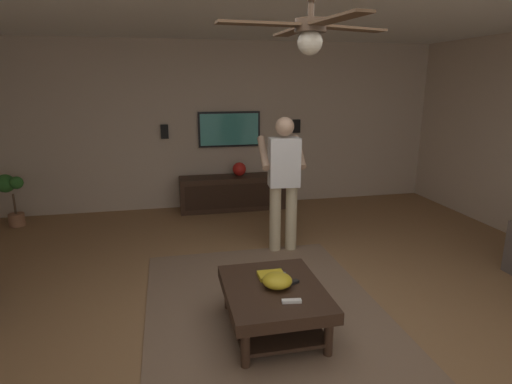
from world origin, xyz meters
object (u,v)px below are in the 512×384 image
Objects in this scene: remote_white at (292,301)px; wall_speaker_right at (165,132)px; person_standing at (284,177)px; ceiling_fan at (310,31)px; bowl at (277,281)px; book at (271,275)px; tv at (229,129)px; wall_speaker_left at (296,126)px; remote_black at (291,283)px; coffee_table at (274,298)px; vase_round at (239,169)px; remote_grey at (279,276)px; potted_plant_short at (10,193)px; media_console at (233,193)px.

remote_white is 0.68× the size of wall_speaker_right.
person_standing is 1.36× the size of ceiling_fan.
book is at bearing 1.90° from bowl.
tv is 4.10× the size of bowl.
wall_speaker_left is at bearing -19.50° from bowl.
remote_black is at bearing -165.59° from wall_speaker_right.
bowl is (-1.69, 0.53, -0.48)m from person_standing.
remote_white is 1.93m from ceiling_fan.
wall_speaker_right reaches higher than remote_white.
vase_round is at bearing -5.45° from coffee_table.
wall_speaker_right reaches higher than remote_grey.
vase_round is (-0.21, -0.12, -0.62)m from tv.
tv is at bearing -3.31° from coffee_table.
remote_black is (0.28, -0.08, 0.00)m from remote_white.
person_standing is at bearing 158.76° from wall_speaker_left.
wall_speaker_right reaches higher than book.
remote_black is 0.68× the size of book.
coffee_table is 3.98m from wall_speaker_right.
remote_black is at bearing -51.71° from book.
vase_round is 0.18× the size of ceiling_fan.
potted_plant_short is at bearing 93.51° from vase_round.
person_standing is at bearing 70.98° from book.
remote_white is (-0.27, -0.07, 0.12)m from coffee_table.
potted_plant_short is at bearing -86.87° from media_console.
media_console is (3.52, -0.22, -0.02)m from coffee_table.
wall_speaker_left is at bearing -90.00° from wall_speaker_right.
media_console is at bearing 14.52° from person_standing.
bowl is at bearing 174.98° from vase_round.
media_console is 11.33× the size of remote_black.
wall_speaker_right is (3.77, 0.97, 0.86)m from remote_black.
media_console is 1.41× the size of ceiling_fan.
coffee_table is 0.16m from bowl.
bowl is at bearing -98.39° from coffee_table.
bowl is at bearing -137.76° from potted_plant_short.
tv is 0.67m from vase_round.
ceiling_fan is (-3.86, 0.09, 2.06)m from media_console.
bowl is 1.12× the size of wall_speaker_left.
ceiling_fan is at bearing -78.10° from book.
remote_black is 3.55m from vase_round.
bowl is 3.96m from wall_speaker_right.
remote_white is (-3.62, -3.08, -0.09)m from potted_plant_short.
wall_speaker_left is 4.42m from ceiling_fan.
wall_speaker_left reaches higher than bowl.
tv reaches higher than media_console.
person_standing is 10.93× the size of remote_grey.
wall_speaker_left reaches higher than coffee_table.
person_standing reaches higher than book.
person_standing is 2.13× the size of potted_plant_short.
remote_black is at bearing 81.39° from remote_white.
wall_speaker_right is (3.78, 0.82, 0.97)m from coffee_table.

